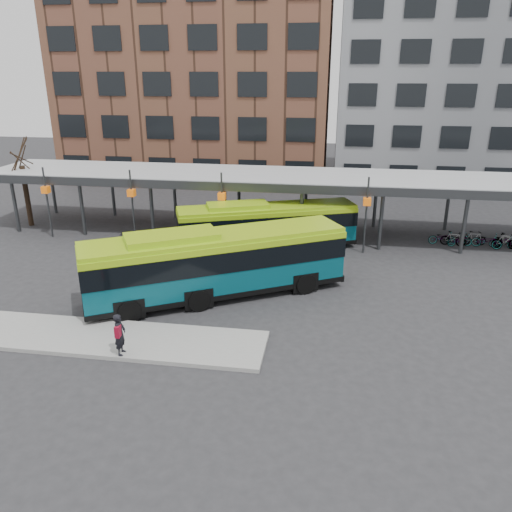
{
  "coord_description": "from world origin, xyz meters",
  "views": [
    {
      "loc": [
        3.84,
        -20.41,
        10.76
      ],
      "look_at": [
        0.17,
        3.31,
        1.8
      ],
      "focal_mm": 35.0,
      "sensor_mm": 36.0,
      "label": 1
    }
  ],
  "objects_px": {
    "tree": "(26,193)",
    "bus_front": "(216,262)",
    "pedestrian": "(120,334)",
    "bus_rear": "(266,225)"
  },
  "relations": [
    {
      "from": "bus_rear",
      "to": "pedestrian",
      "type": "xyz_separation_m",
      "value": [
        -3.94,
        -13.75,
        -0.55
      ]
    },
    {
      "from": "tree",
      "to": "bus_front",
      "type": "xyz_separation_m",
      "value": [
        16.34,
        -9.96,
        -0.57
      ]
    },
    {
      "from": "pedestrian",
      "to": "bus_front",
      "type": "bearing_deg",
      "value": -25.18
    },
    {
      "from": "bus_rear",
      "to": "bus_front",
      "type": "bearing_deg",
      "value": -122.69
    },
    {
      "from": "tree",
      "to": "bus_front",
      "type": "height_order",
      "value": "tree"
    },
    {
      "from": "bus_front",
      "to": "pedestrian",
      "type": "bearing_deg",
      "value": -140.5
    },
    {
      "from": "bus_front",
      "to": "pedestrian",
      "type": "xyz_separation_m",
      "value": [
        -2.41,
        -6.25,
        -0.8
      ]
    },
    {
      "from": "tree",
      "to": "bus_rear",
      "type": "xyz_separation_m",
      "value": [
        17.87,
        -2.46,
        -0.83
      ]
    },
    {
      "from": "tree",
      "to": "bus_front",
      "type": "bearing_deg",
      "value": -31.37
    },
    {
      "from": "tree",
      "to": "bus_rear",
      "type": "bearing_deg",
      "value": -7.85
    }
  ]
}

